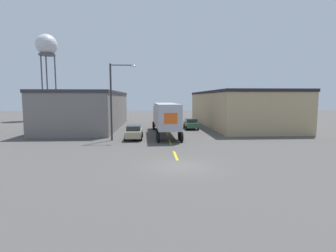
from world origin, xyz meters
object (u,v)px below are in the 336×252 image
object	(u,v)px
street_lamp	(114,96)
parked_car_right_far	(191,124)
semi_truck	(165,116)
parked_car_left_far	(134,132)
water_tower	(47,47)

from	to	relation	value
street_lamp	parked_car_right_far	bearing A→B (deg)	45.36
semi_truck	parked_car_left_far	distance (m)	5.54
semi_truck	street_lamp	distance (m)	7.78
water_tower	street_lamp	xyz separation A→B (m)	(18.10, -29.27, -10.61)
semi_truck	water_tower	bearing A→B (deg)	131.98
semi_truck	street_lamp	bearing A→B (deg)	-143.83
semi_truck	street_lamp	world-z (taller)	street_lamp
semi_truck	water_tower	xyz separation A→B (m)	(-23.90, 24.70, 13.06)
parked_car_left_far	water_tower	world-z (taller)	water_tower
parked_car_left_far	parked_car_right_far	distance (m)	12.28
water_tower	street_lamp	world-z (taller)	water_tower
street_lamp	semi_truck	bearing A→B (deg)	38.25
parked_car_left_far	parked_car_right_far	size ratio (longest dim) A/B	1.00
water_tower	street_lamp	distance (m)	36.01
semi_truck	parked_car_left_far	size ratio (longest dim) A/B	3.25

